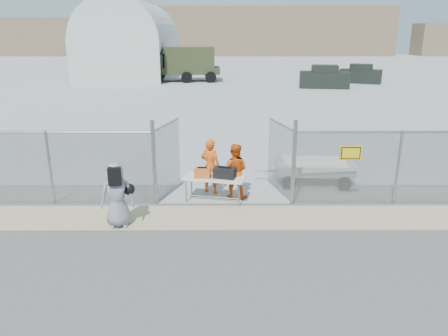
{
  "coord_description": "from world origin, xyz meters",
  "views": [
    {
      "loc": [
        -0.02,
        -9.94,
        4.9
      ],
      "look_at": [
        0.0,
        2.0,
        1.1
      ],
      "focal_mm": 35.0,
      "sensor_mm": 36.0,
      "label": 1
    }
  ],
  "objects_px": {
    "folding_table": "(214,189)",
    "security_worker_left": "(210,166)",
    "utility_trailer": "(313,171)",
    "visitor": "(117,195)",
    "security_worker_right": "(235,171)"
  },
  "relations": [
    {
      "from": "folding_table",
      "to": "security_worker_left",
      "type": "bearing_deg",
      "value": 112.59
    },
    {
      "from": "folding_table",
      "to": "security_worker_left",
      "type": "xyz_separation_m",
      "value": [
        -0.13,
        0.71,
        0.49
      ]
    },
    {
      "from": "visitor",
      "to": "utility_trailer",
      "type": "distance_m",
      "value": 6.66
    },
    {
      "from": "security_worker_left",
      "to": "security_worker_right",
      "type": "relative_size",
      "value": 1.03
    },
    {
      "from": "folding_table",
      "to": "security_worker_right",
      "type": "bearing_deg",
      "value": 40.29
    },
    {
      "from": "security_worker_right",
      "to": "utility_trailer",
      "type": "distance_m",
      "value": 3.0
    },
    {
      "from": "folding_table",
      "to": "security_worker_left",
      "type": "relative_size",
      "value": 1.02
    },
    {
      "from": "security_worker_left",
      "to": "utility_trailer",
      "type": "xyz_separation_m",
      "value": [
        3.39,
        0.94,
        -0.47
      ]
    },
    {
      "from": "security_worker_right",
      "to": "utility_trailer",
      "type": "height_order",
      "value": "security_worker_right"
    },
    {
      "from": "utility_trailer",
      "to": "security_worker_left",
      "type": "bearing_deg",
      "value": -162.16
    },
    {
      "from": "folding_table",
      "to": "visitor",
      "type": "height_order",
      "value": "visitor"
    },
    {
      "from": "security_worker_right",
      "to": "utility_trailer",
      "type": "xyz_separation_m",
      "value": [
        2.66,
        1.33,
        -0.45
      ]
    },
    {
      "from": "folding_table",
      "to": "visitor",
      "type": "bearing_deg",
      "value": -132.81
    },
    {
      "from": "security_worker_left",
      "to": "visitor",
      "type": "relative_size",
      "value": 1.0
    },
    {
      "from": "folding_table",
      "to": "security_worker_right",
      "type": "xyz_separation_m",
      "value": [
        0.6,
        0.32,
        0.46
      ]
    }
  ]
}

